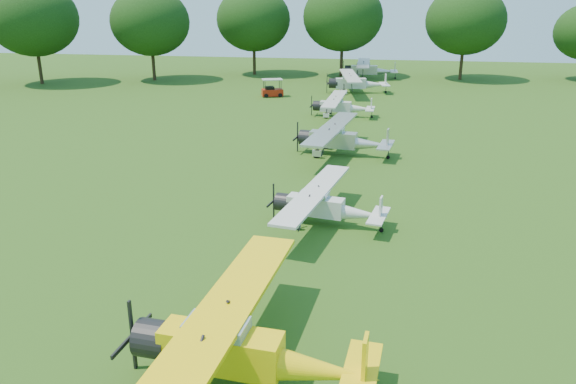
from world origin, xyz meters
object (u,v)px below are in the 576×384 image
aircraft_5 (340,105)px  aircraft_4 (340,138)px  aircraft_3 (324,204)px  aircraft_7 (368,68)px  golf_cart (272,91)px  aircraft_6 (355,82)px  aircraft_2 (239,347)px

aircraft_5 → aircraft_4: bearing=-83.1°
aircraft_3 → aircraft_7: 53.46m
aircraft_7 → golf_cart: aircraft_7 is taller
aircraft_4 → aircraft_7: aircraft_7 is taller
aircraft_4 → aircraft_5: size_ratio=1.17×
aircraft_3 → aircraft_6: aircraft_6 is taller
aircraft_2 → aircraft_6: (0.33, 53.65, -0.03)m
aircraft_3 → golf_cart: (-9.97, 36.73, -0.42)m
aircraft_7 → aircraft_4: bearing=-92.2°
aircraft_3 → aircraft_7: size_ratio=0.79×
aircraft_5 → aircraft_6: 14.01m
aircraft_3 → golf_cart: bearing=115.2°
aircraft_3 → aircraft_2: bearing=-84.8°
aircraft_3 → aircraft_5: bearing=102.9°
aircraft_2 → aircraft_7: (1.38, 66.27, 0.01)m
aircraft_2 → golf_cart: (-8.91, 49.54, -0.71)m
aircraft_3 → aircraft_5: aircraft_5 is taller
aircraft_2 → aircraft_7: aircraft_7 is taller
aircraft_3 → aircraft_5: size_ratio=0.98×
aircraft_2 → golf_cart: aircraft_2 is taller
golf_cart → aircraft_5: bearing=-69.0°
aircraft_5 → golf_cart: golf_cart is taller
aircraft_5 → aircraft_6: aircraft_6 is taller
aircraft_4 → aircraft_2: bearing=-83.7°
aircraft_5 → aircraft_7: size_ratio=0.80×
aircraft_3 → aircraft_5: 26.88m
aircraft_4 → aircraft_5: 13.69m
aircraft_5 → aircraft_6: bearing=89.7°
aircraft_6 → golf_cart: bearing=-165.1°
aircraft_2 → aircraft_3: (1.07, 12.80, -0.29)m
aircraft_4 → aircraft_5: (-1.11, 13.65, -0.18)m
aircraft_5 → aircraft_2: bearing=-87.3°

